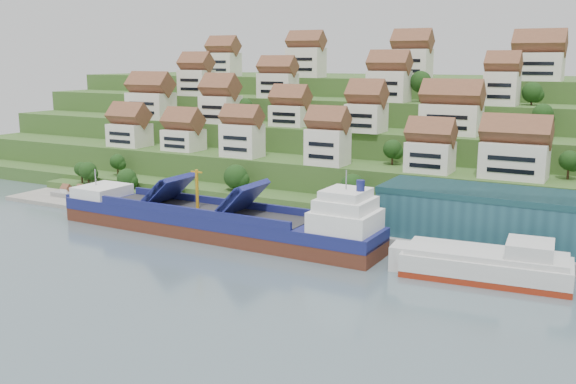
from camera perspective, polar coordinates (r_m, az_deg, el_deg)
The scene contains 11 objects.
ground at distance 133.26m, azimuth -2.71°, elevation -4.47°, with size 300.00×300.00×0.00m, color slate.
quay at distance 137.52m, azimuth 7.73°, elevation -3.58°, with size 180.00×14.00×2.20m, color gray.
pebble_beach at distance 177.72m, azimuth -16.83°, elevation -0.67°, with size 45.00×20.00×1.00m, color gray.
hillside at distance 224.54m, azimuth 11.15°, elevation 4.75°, with size 260.00×128.00×31.00m.
hillside_village at distance 183.13m, azimuth 7.01°, elevation 7.68°, with size 158.59×62.58×29.82m.
hillside_trees at distance 172.95m, azimuth 2.81°, elevation 4.99°, with size 136.76×61.88×30.87m.
warehouse at distance 130.55m, azimuth 21.36°, elevation -2.36°, with size 60.00×15.00×10.00m, color #204C59.
flagpole at distance 132.25m, azimuth 6.26°, elevation -1.57°, with size 1.28×0.16×8.00m.
beach_huts at distance 177.97m, azimuth -17.60°, elevation -0.18°, with size 14.40×3.70×2.20m.
cargo_ship at distance 136.68m, azimuth -6.01°, elevation -2.71°, with size 75.76×12.87×16.73m.
second_ship at distance 115.91m, azimuth 17.42°, elevation -6.26°, with size 28.76×12.91×8.10m.
Camera 1 is at (66.69, -109.20, 37.23)m, focal length 40.00 mm.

